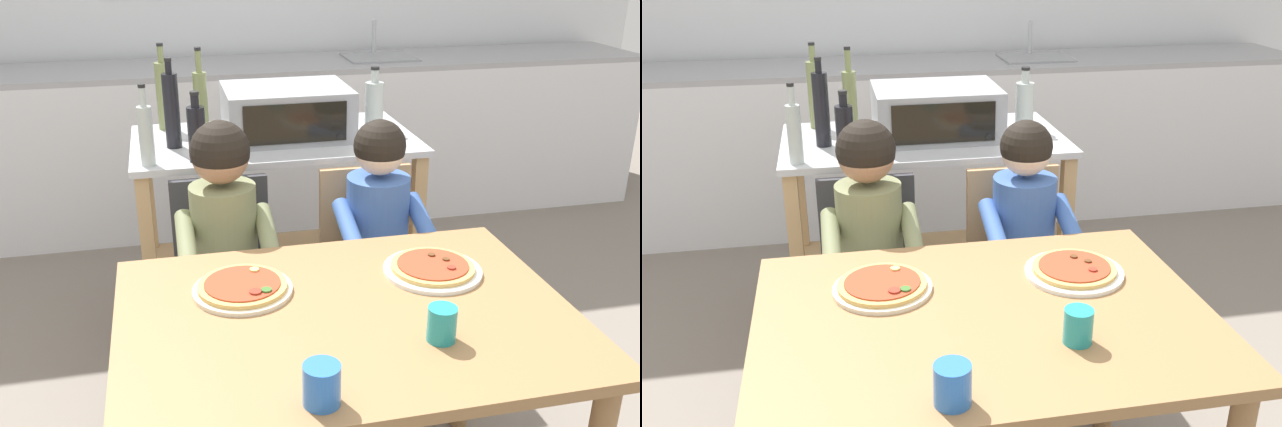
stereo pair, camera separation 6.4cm
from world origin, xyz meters
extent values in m
plane|color=slate|center=(0.00, 1.12, 0.00)|extent=(11.19, 11.19, 0.00)
cube|color=silver|center=(0.00, 2.45, 0.44)|extent=(4.85, 0.60, 0.89)
cube|color=#9E9EA3|center=(0.00, 2.45, 0.90)|extent=(4.85, 0.60, 0.03)
cube|color=gray|center=(0.85, 2.45, 0.92)|extent=(0.40, 0.33, 0.02)
cylinder|color=#B7BABF|center=(0.85, 2.57, 1.02)|extent=(0.02, 0.02, 0.20)
cube|color=#B7BABF|center=(0.01, 1.17, 0.84)|extent=(1.11, 0.62, 0.02)
cube|color=tan|center=(0.01, 1.17, 0.30)|extent=(1.02, 0.57, 0.02)
cube|color=tan|center=(-0.50, 0.90, 0.41)|extent=(0.05, 0.05, 0.83)
cube|color=tan|center=(0.53, 0.90, 0.41)|extent=(0.05, 0.05, 0.83)
cube|color=tan|center=(-0.50, 1.44, 0.41)|extent=(0.05, 0.05, 0.83)
cube|color=tan|center=(0.53, 1.44, 0.41)|extent=(0.05, 0.05, 0.83)
cube|color=#999BA0|center=(0.07, 1.19, 0.95)|extent=(0.49, 0.37, 0.20)
cube|color=black|center=(0.07, 1.00, 0.95)|extent=(0.39, 0.01, 0.15)
cylinder|color=black|center=(0.24, 0.99, 0.89)|extent=(0.02, 0.01, 0.02)
cylinder|color=black|center=(-0.38, 1.13, 0.99)|extent=(0.06, 0.06, 0.28)
cylinder|color=black|center=(-0.38, 1.13, 1.15)|extent=(0.02, 0.02, 0.05)
cylinder|color=black|center=(-0.38, 1.13, 1.18)|extent=(0.03, 0.03, 0.01)
cylinder|color=black|center=(-0.30, 0.93, 0.95)|extent=(0.06, 0.06, 0.20)
cylinder|color=black|center=(-0.30, 0.93, 1.07)|extent=(0.03, 0.03, 0.04)
cylinder|color=black|center=(-0.30, 0.93, 1.10)|extent=(0.03, 0.03, 0.01)
cylinder|color=olive|center=(-0.27, 1.10, 1.00)|extent=(0.05, 0.05, 0.28)
cylinder|color=olive|center=(-0.27, 1.10, 1.18)|extent=(0.02, 0.02, 0.08)
cylinder|color=black|center=(-0.27, 1.10, 1.22)|extent=(0.02, 0.02, 0.01)
cylinder|color=#ADB7B2|center=(0.44, 1.21, 0.95)|extent=(0.08, 0.08, 0.19)
cylinder|color=#ADB7B2|center=(0.44, 1.21, 1.07)|extent=(0.03, 0.03, 0.05)
cylinder|color=black|center=(0.44, 1.21, 1.10)|extent=(0.03, 0.03, 0.01)
cylinder|color=#ADB7B2|center=(-0.47, 0.92, 0.96)|extent=(0.05, 0.05, 0.21)
cylinder|color=#ADB7B2|center=(-0.47, 0.92, 1.10)|extent=(0.02, 0.02, 0.07)
cylinder|color=black|center=(-0.47, 0.92, 1.13)|extent=(0.03, 0.03, 0.01)
cylinder|color=olive|center=(-0.40, 1.40, 0.99)|extent=(0.06, 0.06, 0.27)
cylinder|color=olive|center=(-0.40, 1.40, 1.16)|extent=(0.02, 0.02, 0.07)
cylinder|color=black|center=(-0.40, 1.40, 1.20)|extent=(0.03, 0.03, 0.01)
cube|color=olive|center=(0.00, 0.00, 0.71)|extent=(1.15, 0.85, 0.03)
cylinder|color=olive|center=(-0.52, 0.36, 0.35)|extent=(0.06, 0.06, 0.70)
cylinder|color=olive|center=(0.52, 0.36, 0.35)|extent=(0.06, 0.06, 0.70)
cube|color=#333338|center=(-0.24, 0.67, 0.44)|extent=(0.36, 0.36, 0.04)
cube|color=#333338|center=(-0.24, 0.83, 0.63)|extent=(0.34, 0.03, 0.38)
cylinder|color=#333338|center=(-0.09, 0.52, 0.22)|extent=(0.03, 0.03, 0.42)
cylinder|color=#333338|center=(-0.39, 0.52, 0.22)|extent=(0.03, 0.03, 0.42)
cylinder|color=#333338|center=(-0.09, 0.82, 0.22)|extent=(0.03, 0.03, 0.42)
cylinder|color=#333338|center=(-0.39, 0.82, 0.22)|extent=(0.03, 0.03, 0.42)
cube|color=tan|center=(0.29, 0.67, 0.44)|extent=(0.36, 0.36, 0.04)
cube|color=tan|center=(0.29, 0.83, 0.63)|extent=(0.34, 0.03, 0.38)
cylinder|color=tan|center=(0.44, 0.52, 0.22)|extent=(0.03, 0.03, 0.42)
cylinder|color=tan|center=(0.14, 0.52, 0.22)|extent=(0.03, 0.03, 0.42)
cylinder|color=tan|center=(0.44, 0.82, 0.22)|extent=(0.03, 0.03, 0.42)
cylinder|color=tan|center=(0.14, 0.82, 0.22)|extent=(0.03, 0.03, 0.42)
cube|color=#424C6B|center=(-0.17, 0.53, 0.48)|extent=(0.10, 0.30, 0.10)
cylinder|color=#424C6B|center=(-0.17, 0.40, 0.24)|extent=(0.08, 0.08, 0.44)
cube|color=#424C6B|center=(-0.31, 0.53, 0.48)|extent=(0.10, 0.30, 0.10)
cylinder|color=#424C6B|center=(-0.31, 0.40, 0.24)|extent=(0.08, 0.08, 0.44)
cylinder|color=#7A7F56|center=(-0.11, 0.57, 0.70)|extent=(0.06, 0.26, 0.15)
cylinder|color=#7A7F56|center=(-0.37, 0.57, 0.70)|extent=(0.06, 0.26, 0.15)
cylinder|color=#7A7F56|center=(-0.24, 0.67, 0.66)|extent=(0.22, 0.22, 0.37)
sphere|color=#A37556|center=(-0.24, 0.67, 0.95)|extent=(0.19, 0.19, 0.19)
sphere|color=black|center=(-0.24, 0.67, 0.97)|extent=(0.19, 0.19, 0.19)
cube|color=#424C6B|center=(0.36, 0.53, 0.48)|extent=(0.10, 0.30, 0.10)
cylinder|color=#424C6B|center=(0.36, 0.40, 0.24)|extent=(0.08, 0.08, 0.44)
cube|color=#424C6B|center=(0.22, 0.53, 0.48)|extent=(0.10, 0.30, 0.10)
cylinder|color=#424C6B|center=(0.22, 0.40, 0.24)|extent=(0.08, 0.08, 0.44)
cylinder|color=#3D60A8|center=(0.42, 0.57, 0.69)|extent=(0.06, 0.26, 0.15)
cylinder|color=#3D60A8|center=(0.16, 0.57, 0.69)|extent=(0.06, 0.26, 0.15)
cylinder|color=#3D60A8|center=(0.29, 0.67, 0.66)|extent=(0.22, 0.22, 0.36)
sphere|color=beige|center=(0.29, 0.67, 0.93)|extent=(0.17, 0.17, 0.17)
sphere|color=black|center=(0.29, 0.67, 0.95)|extent=(0.18, 0.18, 0.18)
cylinder|color=beige|center=(-0.24, 0.16, 0.73)|extent=(0.27, 0.27, 0.01)
cylinder|color=tan|center=(-0.24, 0.16, 0.74)|extent=(0.24, 0.24, 0.01)
cylinder|color=#B23D23|center=(-0.24, 0.16, 0.75)|extent=(0.20, 0.20, 0.00)
cylinder|color=#DBC666|center=(-0.20, 0.23, 0.76)|extent=(0.03, 0.03, 0.01)
cylinder|color=maroon|center=(-0.22, 0.10, 0.76)|extent=(0.03, 0.03, 0.01)
cylinder|color=#386628|center=(-0.19, 0.11, 0.76)|extent=(0.03, 0.03, 0.01)
cylinder|color=white|center=(0.29, 0.16, 0.73)|extent=(0.28, 0.28, 0.01)
cylinder|color=tan|center=(0.29, 0.16, 0.74)|extent=(0.24, 0.24, 0.01)
cylinder|color=#B23D23|center=(0.29, 0.16, 0.75)|extent=(0.20, 0.20, 0.00)
cylinder|color=#563319|center=(0.31, 0.21, 0.76)|extent=(0.02, 0.02, 0.01)
cylinder|color=#563319|center=(0.34, 0.17, 0.76)|extent=(0.02, 0.02, 0.01)
cylinder|color=maroon|center=(0.33, 0.12, 0.76)|extent=(0.02, 0.02, 0.01)
cylinder|color=teal|center=(0.18, -0.17, 0.77)|extent=(0.07, 0.07, 0.09)
cylinder|color=blue|center=(-0.14, -0.34, 0.77)|extent=(0.08, 0.08, 0.09)
camera|label=1|loc=(-0.41, -1.49, 1.63)|focal=39.32mm
camera|label=2|loc=(-0.35, -1.50, 1.63)|focal=39.32mm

